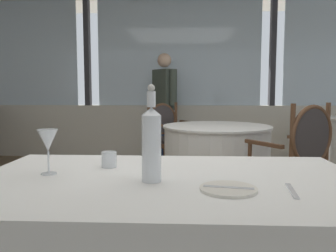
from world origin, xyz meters
name	(u,v)px	position (x,y,z in m)	size (l,w,h in m)	color
window_wall_far	(179,89)	(0.00, 3.53, 1.12)	(9.54, 0.14, 2.80)	silver
side_plate	(228,189)	(0.25, -0.94, 0.74)	(0.20, 0.20, 0.01)	silver
butter_knife	(228,188)	(0.25, -0.94, 0.75)	(0.17, 0.02, 0.00)	silver
dinner_fork	(292,191)	(0.47, -0.94, 0.74)	(0.18, 0.02, 0.00)	silver
water_bottle	(151,142)	(-0.03, -0.83, 0.89)	(0.07, 0.07, 0.37)	white
wine_glass	(48,141)	(-0.47, -0.73, 0.87)	(0.08, 0.08, 0.19)	white
water_tumbler	(109,159)	(-0.25, -0.59, 0.77)	(0.07, 0.07, 0.07)	white
background_table_0	(216,161)	(0.42, 1.35, 0.37)	(1.09, 1.09, 0.74)	white
dining_chair_0_0	(167,133)	(-0.12, 2.16, 0.55)	(0.66, 0.64, 0.94)	brown
dining_chair_0_1	(297,157)	(0.96, 0.54, 0.58)	(0.66, 0.64, 0.99)	brown
diner_person_0	(164,101)	(-0.21, 3.04, 0.93)	(0.38, 0.44, 1.64)	#334770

